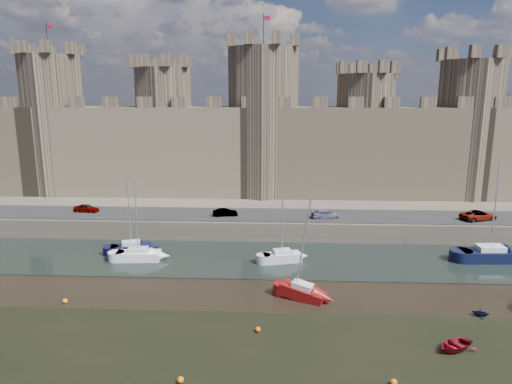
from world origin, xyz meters
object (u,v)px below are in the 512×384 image
car_2 (326,214)px  sailboat_1 (131,248)px  car_1 (225,213)px  sailboat_2 (282,256)px  sailboat_0 (138,255)px  sailboat_3 (490,254)px  car_3 (479,215)px  sailboat_4 (302,291)px  car_0 (86,208)px

car_2 → sailboat_1: 24.87m
car_1 → sailboat_2: (7.53, -10.07, -2.28)m
sailboat_0 → sailboat_3: bearing=-1.6°
sailboat_0 → sailboat_2: size_ratio=1.00×
car_3 → sailboat_0: (-41.57, -10.10, -2.43)m
car_3 → sailboat_3: sailboat_3 is taller
car_3 → sailboat_2: 27.29m
car_3 → sailboat_4: size_ratio=0.49×
car_0 → sailboat_3: size_ratio=0.30×
car_3 → sailboat_2: size_ratio=0.52×
car_3 → sailboat_0: 42.85m
car_2 → sailboat_1: bearing=97.4°
car_0 → car_2: (32.64, -1.48, -0.03)m
car_0 → sailboat_4: bearing=-118.7°
sailboat_1 → car_3: bearing=-6.9°
car_1 → car_3: bearing=-100.9°
car_0 → sailboat_4: size_ratio=0.35×
car_0 → sailboat_1: size_ratio=0.37×
car_3 → sailboat_1: (-43.12, -7.80, -2.41)m
sailboat_3 → sailboat_4: sailboat_3 is taller
car_1 → car_2: 13.29m
car_3 → sailboat_0: sailboat_0 is taller
sailboat_4 → sailboat_0: bearing=177.9°
car_1 → sailboat_2: bearing=-153.7°
car_0 → sailboat_3: (50.21, -9.74, -2.23)m
car_1 → sailboat_4: sailboat_4 is taller
car_0 → car_1: 19.38m
sailboat_4 → sailboat_1: bearing=174.4°
car_1 → sailboat_2: size_ratio=0.36×
sailboat_2 → sailboat_4: sailboat_4 is taller
car_3 → sailboat_0: bearing=84.3°
car_0 → sailboat_0: size_ratio=0.38×
sailboat_2 → car_1: bearing=112.2°
sailboat_3 → car_1: bearing=161.9°
sailboat_0 → car_3: bearing=9.5°
sailboat_2 → sailboat_1: bearing=158.9°
car_2 → sailboat_3: bearing=-126.0°
car_2 → sailboat_4: 19.51m
car_3 → sailboat_2: sailboat_2 is taller
car_1 → sailboat_1: sailboat_1 is taller
car_1 → sailboat_1: size_ratio=0.35×
car_2 → car_3: (19.60, 0.05, 0.10)m
car_3 → sailboat_3: (-2.02, -8.31, -2.30)m
sailboat_3 → sailboat_4: (-21.52, -10.70, -0.13)m
car_2 → sailboat_4: (-3.94, -18.96, -2.34)m
car_0 → sailboat_3: bearing=-94.2°
car_1 → sailboat_1: 13.22m
sailboat_0 → car_0: bearing=128.6°
sailboat_3 → sailboat_4: size_ratio=1.16×
car_0 → car_2: car_0 is taller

